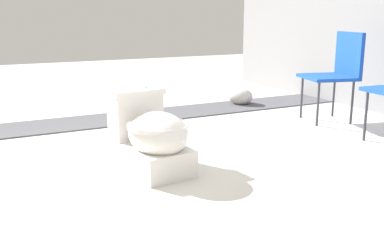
{
  "coord_description": "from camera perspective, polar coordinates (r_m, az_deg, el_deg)",
  "views": [
    {
      "loc": [
        2.74,
        -0.84,
        1.0
      ],
      "look_at": [
        0.11,
        0.49,
        0.3
      ],
      "focal_mm": 42.0,
      "sensor_mm": 36.0,
      "label": 1
    }
  ],
  "objects": [
    {
      "name": "ground_plane",
      "position": [
        3.03,
        -9.29,
        -6.06
      ],
      "size": [
        14.0,
        14.0,
        0.0
      ],
      "primitive_type": "plane",
      "color": "beige"
    },
    {
      "name": "gravel_strip",
      "position": [
        4.44,
        -8.53,
        0.25
      ],
      "size": [
        0.56,
        8.0,
        0.01
      ],
      "primitive_type": "cube",
      "color": "#4C4C51",
      "rests_on": "ground"
    },
    {
      "name": "toilet",
      "position": [
        2.92,
        -5.22,
        -2.14
      ],
      "size": [
        0.67,
        0.45,
        0.52
      ],
      "rotation": [
        0.0,
        0.0,
        0.12
      ],
      "color": "white",
      "rests_on": "ground"
    },
    {
      "name": "folding_chair_left",
      "position": [
        4.45,
        18.07,
        6.4
      ],
      "size": [
        0.54,
        0.54,
        0.83
      ],
      "rotation": [
        0.0,
        0.0,
        -1.84
      ],
      "color": "#1947B2",
      "rests_on": "ground"
    },
    {
      "name": "boulder_near",
      "position": [
        5.08,
        6.15,
        3.02
      ],
      "size": [
        0.36,
        0.33,
        0.19
      ],
      "primitive_type": "ellipsoid",
      "rotation": [
        0.0,
        0.0,
        0.32
      ],
      "color": "#B7B2AD",
      "rests_on": "ground"
    }
  ]
}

